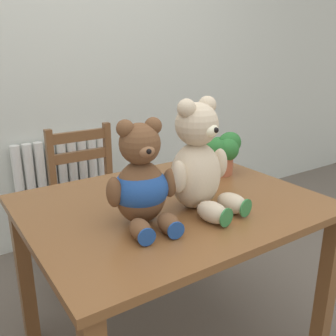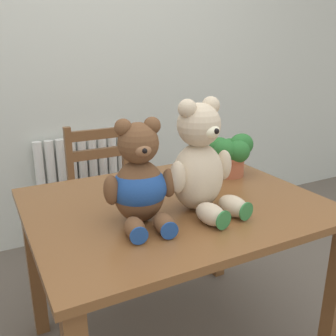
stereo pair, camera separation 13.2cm
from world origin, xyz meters
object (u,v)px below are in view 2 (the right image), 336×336
at_px(teddy_bear_left, 140,182).
at_px(potted_plant, 231,153).
at_px(teddy_bear_right, 201,164).
at_px(wooden_chair_behind, 107,196).

bearing_deg(teddy_bear_left, potted_plant, -147.74).
height_order(teddy_bear_left, potted_plant, teddy_bear_left).
relative_size(teddy_bear_right, potted_plant, 1.94).
bearing_deg(teddy_bear_right, teddy_bear_left, -11.91).
bearing_deg(potted_plant, teddy_bear_right, -141.90).
xyz_separation_m(teddy_bear_right, potted_plant, (0.34, 0.27, -0.07)).
xyz_separation_m(wooden_chair_behind, teddy_bear_right, (0.06, -0.94, 0.46)).
distance_m(teddy_bear_left, potted_plant, 0.64).
bearing_deg(potted_plant, wooden_chair_behind, 120.72).
relative_size(wooden_chair_behind, teddy_bear_right, 2.07).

